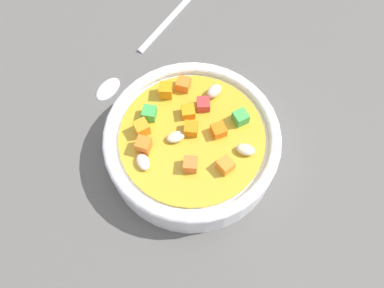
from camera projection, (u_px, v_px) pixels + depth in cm
name	position (u px, v px, depth cm)	size (l,w,h in cm)	color
ground_plane	(192.00, 156.00, 49.21)	(140.00, 140.00, 2.00)	#565451
soup_bowl_main	(192.00, 142.00, 46.06)	(18.95, 18.95, 5.62)	white
spoon	(147.00, 44.00, 54.50)	(16.99, 16.16, 0.86)	silver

